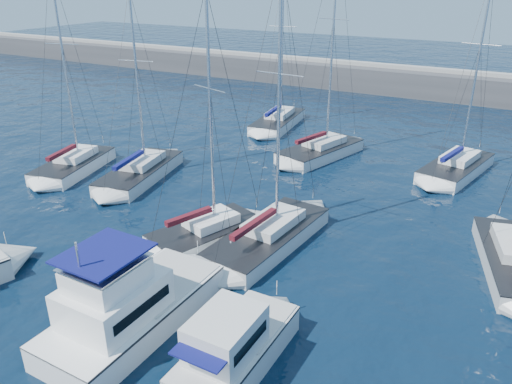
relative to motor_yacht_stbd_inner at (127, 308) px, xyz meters
The scene contains 11 objects.
ground 2.07m from the motor_yacht_stbd_inner, 164.38° to the left, with size 220.00×220.00×0.00m, color black.
breakwater 52.49m from the motor_yacht_stbd_inner, 91.82° to the left, with size 160.00×6.00×4.45m.
motor_yacht_stbd_inner is the anchor object (origin of this frame).
motor_yacht_stbd_outer 5.10m from the motor_yacht_stbd_inner, ahead, with size 2.53×6.16×3.20m.
sailboat_mid_a 20.67m from the motor_yacht_stbd_inner, 143.68° to the left, with size 4.70×7.78×15.15m.
sailboat_mid_b 17.63m from the motor_yacht_stbd_inner, 129.45° to the left, with size 4.70×8.83×13.54m.
sailboat_mid_c 8.20m from the motor_yacht_stbd_inner, 100.56° to the left, with size 4.92×7.03×13.82m.
sailboat_mid_d 9.61m from the motor_yacht_stbd_inner, 79.32° to the left, with size 3.93×8.97×15.10m.
sailboat_back_a 32.11m from the motor_yacht_stbd_inner, 105.31° to the left, with size 4.09×8.92×15.18m.
sailboat_back_b 24.66m from the motor_yacht_stbd_inner, 93.05° to the left, with size 5.25×8.59×17.51m.
sailboat_back_c 27.56m from the motor_yacht_stbd_inner, 70.47° to the left, with size 4.71×8.52×15.24m.
Camera 1 is at (14.76, -12.90, 14.04)m, focal length 35.00 mm.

